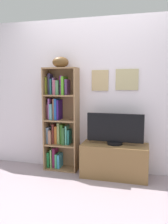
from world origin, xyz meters
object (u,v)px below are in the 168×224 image
object	(u,v)px
tv_stand	(114,161)
television	(115,129)
bookshelf	(59,120)
football	(60,62)

from	to	relation	value
tv_stand	television	distance (m)	0.46
tv_stand	bookshelf	bearing A→B (deg)	172.91
football	tv_stand	distance (m)	1.65
bookshelf	football	bearing A→B (deg)	-33.85
bookshelf	tv_stand	xyz separation A→B (m)	(0.88, -0.11, -0.54)
bookshelf	television	distance (m)	0.89
tv_stand	television	xyz separation A→B (m)	(-0.00, 0.00, 0.46)
bookshelf	football	distance (m)	0.88
bookshelf	tv_stand	size ratio (longest dim) A/B	1.67
bookshelf	television	size ratio (longest dim) A/B	1.97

